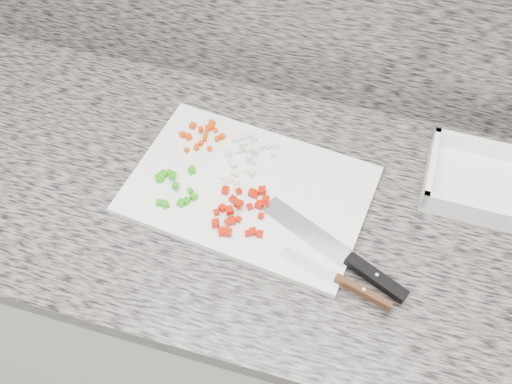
# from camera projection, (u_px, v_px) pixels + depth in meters

# --- Properties ---
(cabinet) EXTENTS (3.92, 0.62, 0.86)m
(cabinet) POSITION_uv_depth(u_px,v_px,m) (258.00, 303.00, 1.47)
(cabinet) COLOR white
(cabinet) RESTS_ON ground
(countertop) EXTENTS (3.96, 0.64, 0.04)m
(countertop) POSITION_uv_depth(u_px,v_px,m) (258.00, 204.00, 1.10)
(countertop) COLOR slate
(countertop) RESTS_ON cabinet
(cutting_board) EXTENTS (0.48, 0.35, 0.01)m
(cutting_board) POSITION_uv_depth(u_px,v_px,m) (249.00, 190.00, 1.09)
(cutting_board) COLOR white
(cutting_board) RESTS_ON countertop
(carrot_pile) EXTENTS (0.09, 0.10, 0.02)m
(carrot_pile) POSITION_uv_depth(u_px,v_px,m) (202.00, 134.00, 1.16)
(carrot_pile) COLOR #CF3A04
(carrot_pile) RESTS_ON cutting_board
(onion_pile) EXTENTS (0.10, 0.11, 0.02)m
(onion_pile) POSITION_uv_depth(u_px,v_px,m) (248.00, 150.00, 1.13)
(onion_pile) COLOR beige
(onion_pile) RESTS_ON cutting_board
(green_pepper_pile) EXTENTS (0.09, 0.11, 0.02)m
(green_pepper_pile) POSITION_uv_depth(u_px,v_px,m) (173.00, 185.00, 1.08)
(green_pepper_pile) COLOR #259A0E
(green_pepper_pile) RESTS_ON cutting_board
(red_pepper_pile) EXTENTS (0.10, 0.13, 0.02)m
(red_pepper_pile) POSITION_uv_depth(u_px,v_px,m) (242.00, 210.00, 1.04)
(red_pepper_pile) COLOR #B21302
(red_pepper_pile) RESTS_ON cutting_board
(garlic_pile) EXTENTS (0.05, 0.06, 0.01)m
(garlic_pile) POSITION_uv_depth(u_px,v_px,m) (235.00, 178.00, 1.09)
(garlic_pile) COLOR #FAEBC1
(garlic_pile) RESTS_ON cutting_board
(chef_knife) EXTENTS (0.28, 0.15, 0.02)m
(chef_knife) POSITION_uv_depth(u_px,v_px,m) (351.00, 261.00, 0.98)
(chef_knife) COLOR #BABCC1
(chef_knife) RESTS_ON cutting_board
(paring_knife) EXTENTS (0.20, 0.07, 0.02)m
(paring_knife) POSITION_uv_depth(u_px,v_px,m) (349.00, 285.00, 0.96)
(paring_knife) COLOR #BABCC1
(paring_knife) RESTS_ON cutting_board
(tray) EXTENTS (0.24, 0.18, 0.05)m
(tray) POSITION_uv_depth(u_px,v_px,m) (490.00, 186.00, 1.08)
(tray) COLOR white
(tray) RESTS_ON countertop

